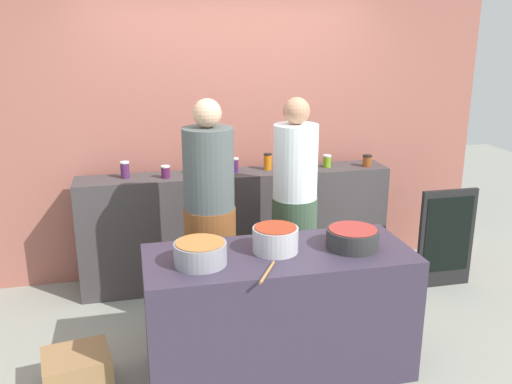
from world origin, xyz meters
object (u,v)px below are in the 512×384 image
(preserve_jar_1, at_px, (166,172))
(cooking_pot_left, at_px, (200,253))
(preserve_jar_7, at_px, (327,161))
(cooking_pot_center, at_px, (275,239))
(cooking_pot_right, at_px, (352,238))
(preserve_jar_8, at_px, (367,161))
(wooden_spoon, at_px, (267,272))
(preserve_jar_5, at_px, (268,162))
(preserve_jar_2, at_px, (199,166))
(cook_with_tongs, at_px, (210,230))
(preserve_jar_6, at_px, (302,163))
(preserve_jar_4, at_px, (234,165))
(preserve_jar_3, at_px, (212,166))
(preserve_jar_0, at_px, (125,170))
(bread_crate, at_px, (77,372))
(chalkboard_sign, at_px, (446,238))
(cook_in_cap, at_px, (294,217))

(preserve_jar_1, bearing_deg, cooking_pot_left, -86.07)
(preserve_jar_1, relative_size, preserve_jar_7, 0.94)
(preserve_jar_1, bearing_deg, cooking_pot_center, -66.12)
(preserve_jar_7, distance_m, cooking_pot_right, 1.47)
(preserve_jar_8, bearing_deg, cooking_pot_right, -117.16)
(cooking_pot_right, height_order, wooden_spoon, cooking_pot_right)
(preserve_jar_5, xyz_separation_m, cooking_pot_right, (0.20, -1.46, -0.18))
(preserve_jar_2, relative_size, cook_with_tongs, 0.08)
(preserve_jar_6, distance_m, cook_with_tongs, 1.18)
(cook_with_tongs, bearing_deg, preserve_jar_4, 66.53)
(preserve_jar_3, height_order, cooking_pot_left, preserve_jar_3)
(preserve_jar_6, relative_size, cooking_pot_left, 0.39)
(preserve_jar_6, xyz_separation_m, preserve_jar_7, (0.25, 0.07, -0.01))
(preserve_jar_0, height_order, preserve_jar_5, preserve_jar_5)
(preserve_jar_5, xyz_separation_m, cooking_pot_center, (-0.30, -1.40, -0.16))
(wooden_spoon, bearing_deg, preserve_jar_0, 114.50)
(preserve_jar_5, bearing_deg, bread_crate, -138.81)
(preserve_jar_0, distance_m, preserve_jar_2, 0.61)
(cooking_pot_center, distance_m, wooden_spoon, 0.35)
(cook_with_tongs, xyz_separation_m, chalkboard_sign, (2.10, 0.23, -0.34))
(preserve_jar_7, distance_m, cook_in_cap, 0.81)
(preserve_jar_1, relative_size, preserve_jar_4, 0.83)
(preserve_jar_8, relative_size, cooking_pot_center, 0.35)
(preserve_jar_1, height_order, chalkboard_sign, preserve_jar_1)
(preserve_jar_2, bearing_deg, cooking_pot_left, -97.39)
(preserve_jar_3, bearing_deg, preserve_jar_1, -166.14)
(preserve_jar_7, xyz_separation_m, preserve_jar_8, (0.36, -0.06, -0.00))
(preserve_jar_6, bearing_deg, preserve_jar_8, 0.90)
(cooking_pot_right, bearing_deg, preserve_jar_4, 109.12)
(preserve_jar_7, relative_size, bread_crate, 0.27)
(preserve_jar_2, distance_m, chalkboard_sign, 2.23)
(cooking_pot_left, bearing_deg, preserve_jar_4, 71.47)
(preserve_jar_5, bearing_deg, preserve_jar_7, -3.50)
(preserve_jar_2, xyz_separation_m, bread_crate, (-0.97, -1.35, -0.95))
(cooking_pot_right, bearing_deg, chalkboard_sign, 35.23)
(preserve_jar_1, xyz_separation_m, preserve_jar_7, (1.43, 0.05, 0.00))
(preserve_jar_0, height_order, cook_with_tongs, cook_with_tongs)
(preserve_jar_2, xyz_separation_m, chalkboard_sign, (2.07, -0.53, -0.63))
(preserve_jar_2, relative_size, preserve_jar_7, 1.22)
(cooking_pot_left, height_order, cooking_pot_center, cooking_pot_center)
(preserve_jar_1, distance_m, chalkboard_sign, 2.48)
(preserve_jar_0, distance_m, chalkboard_sign, 2.81)
(chalkboard_sign, bearing_deg, wooden_spoon, -148.67)
(preserve_jar_0, distance_m, cooking_pot_left, 1.55)
(preserve_jar_7, height_order, bread_crate, preserve_jar_7)
(cooking_pot_left, bearing_deg, preserve_jar_0, 105.86)
(preserve_jar_3, bearing_deg, bread_crate, -127.96)
(cooking_pot_center, height_order, wooden_spoon, cooking_pot_center)
(preserve_jar_6, bearing_deg, cooking_pot_right, -93.66)
(preserve_jar_5, xyz_separation_m, preserve_jar_6, (0.28, -0.10, -0.01))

